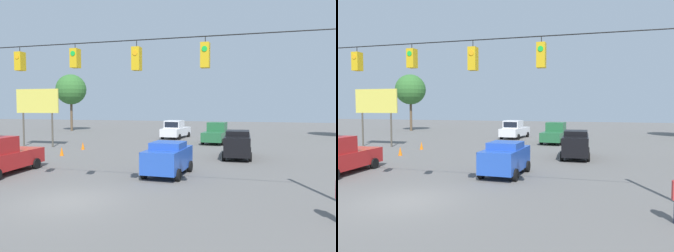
% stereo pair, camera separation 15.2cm
% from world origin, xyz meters
% --- Properties ---
extents(ground_plane, '(140.00, 140.00, 0.00)m').
position_xyz_m(ground_plane, '(0.00, 0.00, 0.00)').
color(ground_plane, '#605E5B').
extents(overhead_signal_span, '(22.69, 0.38, 7.14)m').
position_xyz_m(overhead_signal_span, '(-0.04, -0.68, 4.60)').
color(overhead_signal_span, '#4C473D').
rests_on(overhead_signal_span, ground_plane).
extents(sedan_black_oncoming_far, '(2.13, 4.60, 2.01)m').
position_xyz_m(sedan_black_oncoming_far, '(-5.85, -12.95, 1.05)').
color(sedan_black_oncoming_far, black).
rests_on(sedan_black_oncoming_far, ground_plane).
extents(pickup_truck_green_oncoming_deep, '(2.49, 5.16, 2.12)m').
position_xyz_m(pickup_truck_green_oncoming_deep, '(-3.18, -22.19, 0.98)').
color(pickup_truck_green_oncoming_deep, '#236038').
rests_on(pickup_truck_green_oncoming_deep, ground_plane).
extents(pickup_truck_red_parked_shoulder, '(2.45, 5.26, 2.12)m').
position_xyz_m(pickup_truck_red_parked_shoulder, '(6.56, -3.59, 0.98)').
color(pickup_truck_red_parked_shoulder, red).
rests_on(pickup_truck_red_parked_shoulder, ground_plane).
extents(pickup_truck_white_withflow_deep, '(2.68, 5.46, 2.12)m').
position_xyz_m(pickup_truck_white_withflow_deep, '(2.11, -26.20, 0.98)').
color(pickup_truck_white_withflow_deep, silver).
rests_on(pickup_truck_white_withflow_deep, ground_plane).
extents(sedan_blue_crossing_near, '(2.18, 3.92, 1.83)m').
position_xyz_m(sedan_blue_crossing_near, '(-2.53, -5.80, 0.96)').
color(sedan_blue_crossing_near, '#234CB2').
rests_on(sedan_blue_crossing_near, ground_plane).
extents(traffic_cone_second, '(0.31, 0.31, 0.68)m').
position_xyz_m(traffic_cone_second, '(7.22, -7.18, 0.34)').
color(traffic_cone_second, orange).
rests_on(traffic_cone_second, ground_plane).
extents(traffic_cone_third, '(0.31, 0.31, 0.68)m').
position_xyz_m(traffic_cone_third, '(7.19, -10.49, 0.34)').
color(traffic_cone_third, orange).
rests_on(traffic_cone_third, ground_plane).
extents(traffic_cone_fourth, '(0.31, 0.31, 0.68)m').
position_xyz_m(traffic_cone_fourth, '(7.45, -14.10, 0.34)').
color(traffic_cone_fourth, orange).
rests_on(traffic_cone_fourth, ground_plane).
extents(roadside_billboard, '(4.49, 0.16, 5.39)m').
position_xyz_m(roadside_billboard, '(12.65, -14.98, 3.95)').
color(roadside_billboard, '#4C473D').
rests_on(roadside_billboard, ground_plane).
extents(tree_horizon_right, '(4.61, 4.61, 8.67)m').
position_xyz_m(tree_horizon_right, '(20.45, -33.41, 6.34)').
color(tree_horizon_right, brown).
rests_on(tree_horizon_right, ground_plane).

